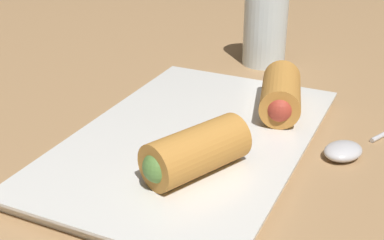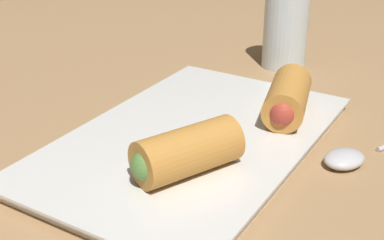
{
  "view_description": "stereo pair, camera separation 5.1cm",
  "coord_description": "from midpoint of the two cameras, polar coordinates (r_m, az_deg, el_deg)",
  "views": [
    {
      "loc": [
        -44.9,
        -19.21,
        28.26
      ],
      "look_at": [
        -1.49,
        1.06,
        5.22
      ],
      "focal_mm": 50.0,
      "sensor_mm": 36.0,
      "label": 1
    },
    {
      "loc": [
        -42.51,
        -23.69,
        28.26
      ],
      "look_at": [
        -1.49,
        1.06,
        5.22
      ],
      "focal_mm": 50.0,
      "sensor_mm": 36.0,
      "label": 2
    }
  ],
  "objects": [
    {
      "name": "serving_plate",
      "position": [
        0.54,
        2.68,
        -2.4
      ],
      "size": [
        34.86,
        22.12,
        1.5
      ],
      "color": "silver",
      "rests_on": "table_surface"
    },
    {
      "name": "drinking_glass",
      "position": [
        0.77,
        11.88,
        9.72
      ],
      "size": [
        6.16,
        6.16,
        11.7
      ],
      "color": "silver",
      "rests_on": "table_surface"
    },
    {
      "name": "roll_front_left",
      "position": [
        0.46,
        2.22,
        -3.56
      ],
      "size": [
        10.44,
        7.82,
        4.29
      ],
      "color": "#C68438",
      "rests_on": "serving_plate"
    },
    {
      "name": "spoon",
      "position": [
        0.55,
        19.36,
        -3.72
      ],
      "size": [
        17.18,
        9.6,
        1.49
      ],
      "color": "silver",
      "rests_on": "table_surface"
    },
    {
      "name": "table_surface",
      "position": [
        0.56,
        4.34,
        -3.64
      ],
      "size": [
        180.0,
        140.0,
        2.0
      ],
      "color": "#A87F54",
      "rests_on": "ground"
    },
    {
      "name": "roll_front_right",
      "position": [
        0.58,
        12.59,
        2.21
      ],
      "size": [
        10.52,
        6.61,
        4.29
      ],
      "color": "#C68438",
      "rests_on": "serving_plate"
    }
  ]
}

